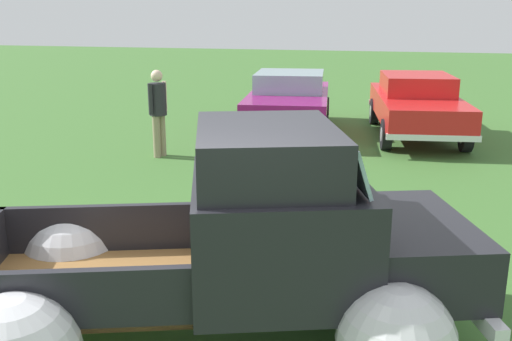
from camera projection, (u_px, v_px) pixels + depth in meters
ground_plane at (206, 335)px, 5.23m from camera, size 80.00×80.00×0.00m
vintage_pickup_truck at (248, 257)px, 5.05m from camera, size 4.99×3.83×1.96m
show_car_0 at (289, 99)px, 13.92m from camera, size 2.42×4.58×1.43m
show_car_1 at (416, 103)px, 13.40m from camera, size 2.44×4.84×1.43m
spectator_0 at (158, 108)px, 11.42m from camera, size 0.42×0.54×1.74m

